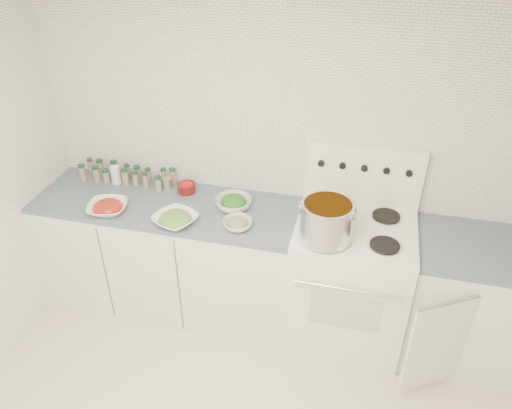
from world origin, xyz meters
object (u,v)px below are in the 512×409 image
at_px(stock_pot, 327,219).
at_px(bowl_snowpea, 175,219).
at_px(stove, 350,278).
at_px(bowl_tomato, 108,207).

distance_m(stock_pot, bowl_snowpea, 0.98).
height_order(stove, bowl_snowpea, stove).
xyz_separation_m(bowl_tomato, bowl_snowpea, (0.49, -0.02, 0.00)).
bearing_deg(bowl_tomato, stock_pot, 0.18).
height_order(stock_pot, bowl_tomato, stock_pot).
xyz_separation_m(stove, bowl_tomato, (-1.64, -0.19, 0.44)).
xyz_separation_m(stock_pot, bowl_snowpea, (-0.97, -0.03, -0.14)).
distance_m(stove, bowl_tomato, 1.71).
distance_m(stove, stock_pot, 0.64).
height_order(stove, stock_pot, stove).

